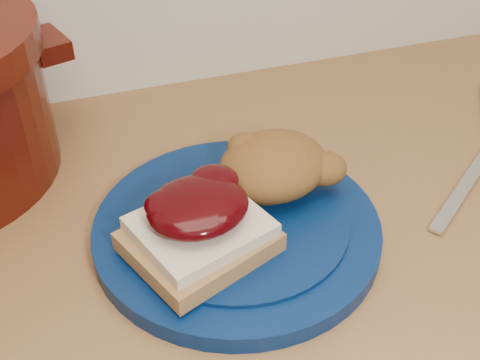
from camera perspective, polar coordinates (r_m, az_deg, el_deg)
name	(u,v)px	position (r m, az deg, el deg)	size (l,w,h in m)	color
plate	(237,229)	(0.57, -0.30, -4.63)	(0.27, 0.27, 0.02)	#041A45
sandwich	(199,225)	(0.52, -3.93, -4.27)	(0.14, 0.14, 0.06)	olive
stuffing_mound	(273,165)	(0.58, 3.17, 1.40)	(0.11, 0.09, 0.05)	brown
butter_knife	(466,184)	(0.67, 20.67, -0.33)	(0.18, 0.01, 0.00)	silver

